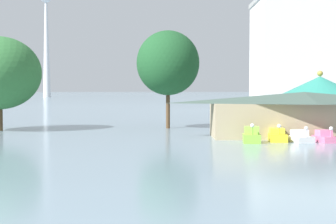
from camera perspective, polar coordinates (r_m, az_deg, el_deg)
The scene contains 9 objects.
pedal_boat_lime at distance 48.03m, azimuth 9.35°, elevation -2.69°, with size 1.81×2.55×1.86m.
pedal_boat_yellow at distance 49.69m, azimuth 12.16°, elevation -2.64°, with size 1.83×2.95×1.74m.
pedal_boat_white at distance 49.56m, azimuth 14.65°, elevation -2.74°, with size 2.22×2.63×1.57m.
pedal_boat_pink at distance 50.27m, azimuth 17.19°, elevation -2.71°, with size 1.94×2.93×1.55m.
boathouse at distance 54.49m, azimuth 14.99°, elevation -0.18°, with size 20.48×7.38×4.71m.
green_roof_pavilion at distance 64.73m, azimuth 16.64°, elevation 1.29°, with size 12.41×12.41×7.27m.
shoreline_tree_mid at distance 64.90m, azimuth -0.02°, elevation 5.52°, with size 8.01×8.01×12.46m.
background_building_block at distance 123.40m, azimuth 16.15°, elevation 6.18°, with size 28.01×19.08×25.97m.
distant_broadcast_tower at distance 346.78m, azimuth -13.53°, elevation 10.14°, with size 8.23×8.23×125.01m.
Camera 1 is at (1.27, -9.96, 4.95)m, focal length 54.32 mm.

